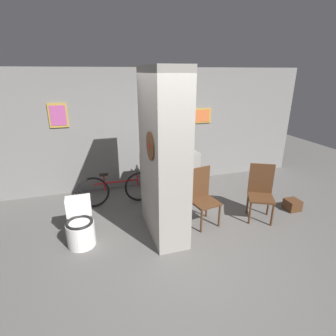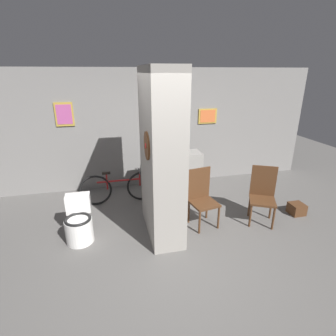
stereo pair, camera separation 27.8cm
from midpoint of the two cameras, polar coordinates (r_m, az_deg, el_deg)
The scene contains 11 objects.
ground_plane at distance 4.07m, azimuth 2.82°, elevation -17.90°, with size 14.00×14.00×0.00m, color #5B5956.
wall_back at distance 5.90m, azimuth -4.13°, elevation 8.36°, with size 8.00×0.09×2.60m.
pillar_center at distance 3.99m, azimuth 0.52°, elevation 2.53°, with size 0.52×1.24×2.60m.
counter_shelf at distance 5.49m, azimuth 2.46°, elevation -1.57°, with size 1.18×0.44×0.95m.
toilet at distance 4.36m, azimuth -17.06°, elevation -11.44°, with size 0.42×0.58×0.68m.
chair_near_pillar at distance 4.53m, azimuth 9.06°, elevation -6.02°, with size 0.50×0.50×0.99m.
chair_by_doorway at distance 4.90m, azimuth 21.45°, elevation -5.15°, with size 0.57×0.57×0.99m.
bicycle at distance 5.33m, azimuth -9.06°, elevation -4.21°, with size 1.56×0.42×0.68m.
bottle_tall at distance 5.33m, azimuth 0.28°, elevation 4.27°, with size 0.09×0.09×0.27m.
bottle_short at distance 5.31m, azimuth -1.01°, elevation 3.86°, with size 0.08×0.08×0.19m.
floor_crate at distance 5.57m, azimuth 27.52°, elevation -7.91°, with size 0.26×0.26×0.21m.
Camera 2 is at (-0.79, -3.10, 2.52)m, focal length 28.00 mm.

